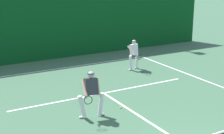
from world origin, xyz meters
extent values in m
cube|color=white|center=(0.00, 10.73, 0.00)|extent=(9.78, 0.10, 0.01)
cube|color=white|center=(0.00, 6.33, 0.00)|extent=(7.97, 0.10, 0.01)
cube|color=white|center=(0.00, 3.20, 0.00)|extent=(0.10, 6.40, 0.01)
cube|color=white|center=(0.00, 0.00, 0.94)|extent=(10.54, 0.03, 0.05)
cylinder|color=silver|center=(-1.16, 4.37, 0.42)|extent=(0.27, 0.19, 0.85)
cylinder|color=silver|center=(-1.83, 4.47, 0.42)|extent=(0.32, 0.19, 0.85)
ellipsoid|color=white|center=(-1.16, 4.37, 0.04)|extent=(0.27, 0.15, 0.09)
ellipsoid|color=white|center=(-1.83, 4.47, 0.04)|extent=(0.27, 0.15, 0.09)
cube|color=#2D3338|center=(-1.49, 4.42, 1.13)|extent=(0.47, 0.38, 0.61)
cylinder|color=tan|center=(-1.26, 4.38, 1.10)|extent=(0.19, 0.13, 0.65)
cylinder|color=tan|center=(-1.73, 4.46, 1.10)|extent=(0.17, 0.50, 0.55)
sphere|color=tan|center=(-1.49, 4.42, 1.55)|extent=(0.22, 0.22, 0.22)
cylinder|color=#19478C|center=(-1.49, 4.42, 1.59)|extent=(0.28, 0.28, 0.04)
cylinder|color=black|center=(-1.82, 4.22, 0.88)|extent=(0.07, 0.26, 0.03)
torus|color=black|center=(-1.87, 3.88, 0.88)|extent=(0.29, 0.07, 0.29)
cylinder|color=silver|center=(3.25, 8.79, 0.39)|extent=(0.22, 0.19, 0.78)
cylinder|color=silver|center=(2.79, 8.65, 0.39)|extent=(0.24, 0.19, 0.78)
ellipsoid|color=white|center=(3.25, 8.79, 0.04)|extent=(0.28, 0.18, 0.09)
ellipsoid|color=white|center=(2.79, 8.65, 0.04)|extent=(0.28, 0.18, 0.09)
cube|color=silver|center=(3.02, 8.72, 1.05)|extent=(0.46, 0.36, 0.56)
cylinder|color=beige|center=(3.23, 8.78, 1.02)|extent=(0.14, 0.12, 0.60)
cylinder|color=beige|center=(2.81, 8.65, 1.02)|extent=(0.23, 0.48, 0.49)
sphere|color=beige|center=(3.02, 8.72, 1.44)|extent=(0.21, 0.21, 0.21)
cylinder|color=#19478C|center=(3.02, 8.72, 1.47)|extent=(0.28, 0.28, 0.04)
cylinder|color=black|center=(2.83, 8.40, 0.81)|extent=(0.11, 0.26, 0.03)
torus|color=black|center=(2.93, 8.07, 0.81)|extent=(0.29, 0.11, 0.29)
sphere|color=#D1E033|center=(-0.22, 4.58, 0.03)|extent=(0.07, 0.07, 0.07)
cube|color=#094318|center=(0.00, 12.83, 1.74)|extent=(21.25, 0.12, 3.48)
camera|label=1|loc=(-6.38, -5.70, 4.99)|focal=55.69mm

